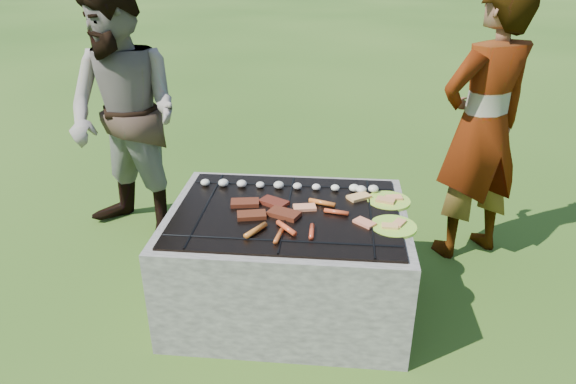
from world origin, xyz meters
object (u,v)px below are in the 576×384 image
Objects in this scene: fire_pit at (287,262)px; cook at (483,128)px; plate_near at (393,226)px; plate_far at (389,201)px; bystander at (125,117)px.

cook is (1.16, 0.71, 0.61)m from fire_pit.
cook is (0.60, 0.82, 0.28)m from plate_near.
plate_near is at bearing -11.81° from fire_pit.
cook is at bearing 41.47° from plate_far.
fire_pit is at bearing -162.44° from plate_far.
cook is at bearing 31.38° from fire_pit.
fire_pit is at bearing 168.19° from plate_near.
plate_far is at bearing 5.08° from bystander.
plate_near is 1.06m from cook.
bystander reaches higher than plate_near.
plate_far is 0.16× the size of bystander.
bystander is (-1.17, 0.74, 0.60)m from fire_pit.
plate_far is 1.83m from bystander.
plate_near is at bearing 25.86° from cook.
plate_far is 0.85m from cook.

